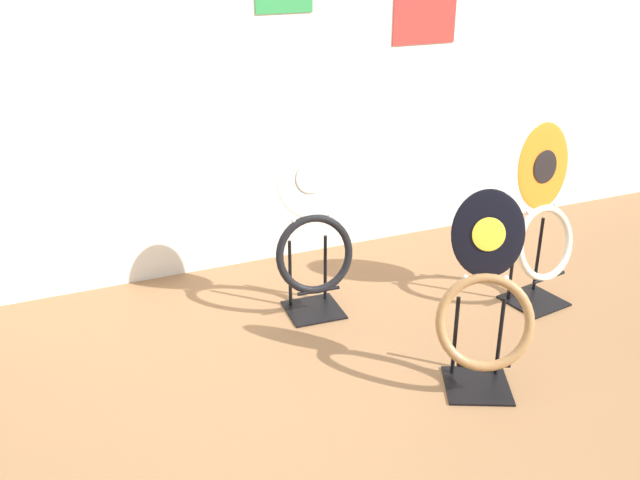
{
  "coord_description": "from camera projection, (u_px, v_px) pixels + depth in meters",
  "views": [
    {
      "loc": [
        -0.85,
        -1.77,
        1.87
      ],
      "look_at": [
        0.31,
        0.95,
        0.55
      ],
      "focal_mm": 40.0,
      "sensor_mm": 36.0,
      "label": 1
    }
  ],
  "objects": [
    {
      "name": "toilet_seat_display_jazz_black",
      "position": [
        485.0,
        307.0,
        2.98
      ],
      "size": [
        0.46,
        0.39,
        0.88
      ],
      "color": "black",
      "rests_on": "ground_plane"
    },
    {
      "name": "toilet_seat_display_orange_sun",
      "position": [
        543.0,
        224.0,
        3.66
      ],
      "size": [
        0.42,
        0.32,
        0.97
      ],
      "color": "black",
      "rests_on": "ground_plane"
    },
    {
      "name": "toilet_seat_display_white_plain",
      "position": [
        313.0,
        234.0,
        3.57
      ],
      "size": [
        0.42,
        0.3,
        0.94
      ],
      "color": "black",
      "rests_on": "ground_plane"
    },
    {
      "name": "wall_back",
      "position": [
        187.0,
        42.0,
        3.69
      ],
      "size": [
        8.0,
        0.07,
        2.6
      ],
      "color": "silver",
      "rests_on": "ground_plane"
    }
  ]
}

